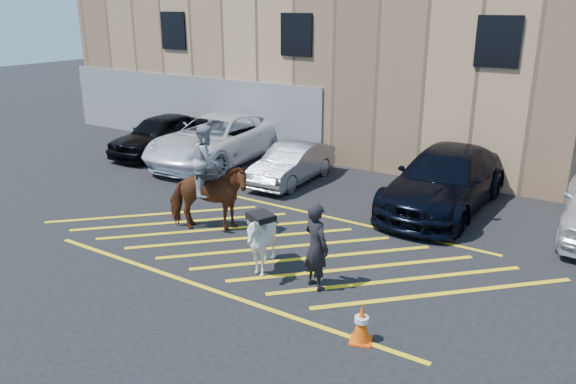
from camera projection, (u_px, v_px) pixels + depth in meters
The scene contains 11 objects.
ground at pixel (284, 244), 13.94m from camera, with size 90.00×90.00×0.00m, color black.
car_black_suv at pixel (161, 134), 22.04m from camera, with size 1.85×4.59×1.57m, color black.
car_white_pickup at pixel (217, 139), 20.90m from camera, with size 2.89×6.26×1.74m, color white.
car_silver_sedan at pixel (292, 163), 18.59m from camera, with size 1.34×3.84×1.26m, color gray.
car_blue_suv at pixel (445, 180), 16.11m from camera, with size 2.40×5.89×1.71m, color black.
handler at pixel (316, 246), 11.53m from camera, with size 0.68×0.44×1.86m, color black.
warehouse at pixel (448, 57), 22.33m from camera, with size 32.42×10.20×7.30m.
hatching_zone at pixel (277, 248), 13.70m from camera, with size 12.60×5.12×0.01m.
mounted_bay at pixel (208, 189), 14.43m from camera, with size 2.34×1.88×2.82m.
saddled_white at pixel (261, 241), 12.26m from camera, with size 1.60×1.68×1.46m.
traffic_cone at pixel (362, 323), 9.80m from camera, with size 0.48×0.48×0.73m.
Camera 1 is at (7.03, -10.70, 5.67)m, focal length 35.00 mm.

